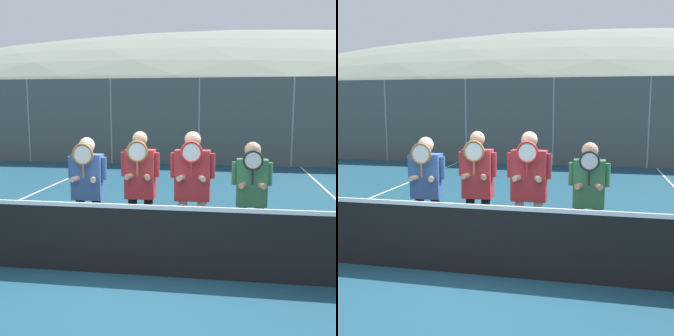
# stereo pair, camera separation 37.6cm
# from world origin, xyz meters

# --- Properties ---
(ground_plane) EXTENTS (120.00, 120.00, 0.00)m
(ground_plane) POSITION_xyz_m (0.00, 0.00, 0.00)
(ground_plane) COLOR navy
(hill_distant) EXTENTS (109.96, 61.09, 21.38)m
(hill_distant) POSITION_xyz_m (0.00, 51.81, 0.00)
(hill_distant) COLOR gray
(hill_distant) RESTS_ON ground_plane
(clubhouse_building) EXTENTS (19.11, 5.50, 3.29)m
(clubhouse_building) POSITION_xyz_m (-1.27, 17.87, 1.66)
(clubhouse_building) COLOR beige
(clubhouse_building) RESTS_ON ground_plane
(fence_back) EXTENTS (20.07, 0.06, 3.20)m
(fence_back) POSITION_xyz_m (0.00, 10.41, 1.60)
(fence_back) COLOR gray
(fence_back) RESTS_ON ground_plane
(tennis_net) EXTENTS (9.90, 0.09, 1.04)m
(tennis_net) POSITION_xyz_m (0.00, 0.00, 0.49)
(tennis_net) COLOR gray
(tennis_net) RESTS_ON ground_plane
(court_line_left_sideline) EXTENTS (0.05, 16.00, 0.01)m
(court_line_left_sideline) POSITION_xyz_m (-3.68, 3.00, 0.00)
(court_line_left_sideline) COLOR white
(court_line_left_sideline) RESTS_ON ground_plane
(player_leftmost) EXTENTS (0.58, 0.34, 1.74)m
(player_leftmost) POSITION_xyz_m (-0.84, 0.66, 1.05)
(player_leftmost) COLOR black
(player_leftmost) RESTS_ON ground_plane
(player_center_left) EXTENTS (0.56, 0.34, 1.83)m
(player_center_left) POSITION_xyz_m (-0.05, 0.64, 1.08)
(player_center_left) COLOR black
(player_center_left) RESTS_ON ground_plane
(player_center_right) EXTENTS (0.62, 0.34, 1.84)m
(player_center_right) POSITION_xyz_m (0.69, 0.61, 1.11)
(player_center_right) COLOR white
(player_center_right) RESTS_ON ground_plane
(player_rightmost) EXTENTS (0.55, 0.34, 1.70)m
(player_rightmost) POSITION_xyz_m (1.50, 0.68, 1.01)
(player_rightmost) COLOR #56565B
(player_rightmost) RESTS_ON ground_plane
(car_far_left) EXTENTS (4.12, 2.08, 1.66)m
(car_far_left) POSITION_xyz_m (-5.19, 12.57, 0.86)
(car_far_left) COLOR navy
(car_far_left) RESTS_ON ground_plane
(car_left_of_center) EXTENTS (4.26, 1.95, 1.65)m
(car_left_of_center) POSITION_xyz_m (-0.38, 12.50, 0.85)
(car_left_of_center) COLOR silver
(car_left_of_center) RESTS_ON ground_plane
(car_center) EXTENTS (4.17, 2.01, 1.67)m
(car_center) POSITION_xyz_m (4.45, 12.93, 0.86)
(car_center) COLOR silver
(car_center) RESTS_ON ground_plane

